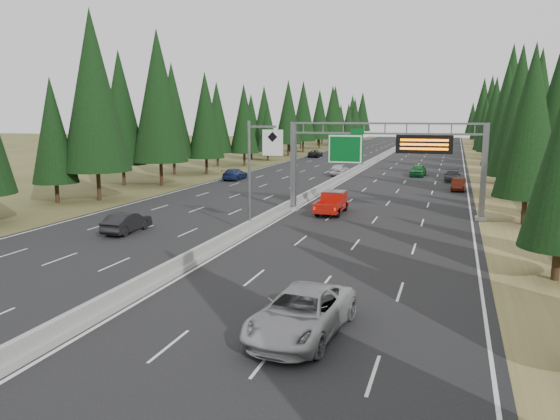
{
  "coord_description": "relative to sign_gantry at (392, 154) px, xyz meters",
  "views": [
    {
      "loc": [
        13.92,
        -11.28,
        8.46
      ],
      "look_at": [
        3.9,
        20.0,
        2.75
      ],
      "focal_mm": 35.0,
      "sensor_mm": 36.0,
      "label": 1
    }
  ],
  "objects": [
    {
      "name": "car_ahead_dkgrey",
      "position": [
        4.87,
        26.8,
        -4.48
      ],
      "size": [
        2.17,
        4.95,
        1.42
      ],
      "primitive_type": "imported",
      "rotation": [
        0.0,
        0.0,
        0.04
      ],
      "color": "black",
      "rests_on": "road"
    },
    {
      "name": "car_ahead_green",
      "position": [
        0.23,
        32.01,
        -4.38
      ],
      "size": [
        2.2,
        4.85,
        1.61
      ],
      "primitive_type": "imported",
      "rotation": [
        0.0,
        0.0,
        -0.06
      ],
      "color": "#156027",
      "rests_on": "road"
    },
    {
      "name": "hov_sign_pole",
      "position": [
        -8.33,
        -9.92,
        -0.54
      ],
      "size": [
        2.8,
        0.5,
        8.0
      ],
      "color": "slate",
      "rests_on": "road"
    },
    {
      "name": "car_onc_white",
      "position": [
        -10.42,
        29.57,
        -4.37
      ],
      "size": [
        2.26,
        4.94,
        1.64
      ],
      "primitive_type": "imported",
      "rotation": [
        0.0,
        0.0,
        3.07
      ],
      "color": "silver",
      "rests_on": "road"
    },
    {
      "name": "car_onc_near",
      "position": [
        -17.38,
        -12.68,
        -4.44
      ],
      "size": [
        1.66,
        4.55,
        1.49
      ],
      "primitive_type": "imported",
      "rotation": [
        0.0,
        0.0,
        3.16
      ],
      "color": "black",
      "rests_on": "road"
    },
    {
      "name": "sign_gantry",
      "position": [
        0.0,
        0.0,
        0.0
      ],
      "size": [
        16.75,
        0.98,
        7.8
      ],
      "color": "slate",
      "rests_on": "road"
    },
    {
      "name": "tree_row_left",
      "position": [
        -30.78,
        36.89,
        3.65
      ],
      "size": [
        11.74,
        242.02,
        18.64
      ],
      "color": "black",
      "rests_on": "ground"
    },
    {
      "name": "silver_minivan",
      "position": [
        -0.3,
        -26.88,
        -4.31
      ],
      "size": [
        3.52,
        6.56,
        1.75
      ],
      "primitive_type": "imported",
      "rotation": [
        0.0,
        0.0,
        -0.1
      ],
      "color": "#A8A7AC",
      "rests_on": "road"
    },
    {
      "name": "car_onc_far",
      "position": [
        -22.01,
        61.78,
        -4.46
      ],
      "size": [
        2.89,
        5.47,
        1.47
      ],
      "primitive_type": "imported",
      "rotation": [
        0.0,
        0.0,
        3.23
      ],
      "color": "black",
      "rests_on": "road"
    },
    {
      "name": "car_onc_blue",
      "position": [
        -22.54,
        20.2,
        -4.45
      ],
      "size": [
        2.24,
        5.16,
        1.48
      ],
      "primitive_type": "imported",
      "rotation": [
        0.0,
        0.0,
        3.17
      ],
      "color": "navy",
      "rests_on": "road"
    },
    {
      "name": "red_pickup",
      "position": [
        -4.89,
        -0.14,
        -4.17
      ],
      "size": [
        2.02,
        5.67,
        1.85
      ],
      "color": "black",
      "rests_on": "road"
    },
    {
      "name": "median_barrier",
      "position": [
        -8.92,
        45.12,
        -4.85
      ],
      "size": [
        0.7,
        260.0,
        0.85
      ],
      "color": "gray",
      "rests_on": "road"
    },
    {
      "name": "shoulder_right",
      "position": [
        8.88,
        45.12,
        -5.24
      ],
      "size": [
        3.6,
        260.0,
        0.06
      ],
      "primitive_type": "cube",
      "color": "olive",
      "rests_on": "ground"
    },
    {
      "name": "tree_row_right",
      "position": [
        13.17,
        39.9,
        3.8
      ],
      "size": [
        11.56,
        241.29,
        18.93
      ],
      "color": "black",
      "rests_on": "ground"
    },
    {
      "name": "shoulder_left",
      "position": [
        -26.72,
        45.12,
        -5.24
      ],
      "size": [
        3.6,
        260.0,
        0.06
      ],
      "primitive_type": "cube",
      "color": "#43431F",
      "rests_on": "ground"
    },
    {
      "name": "car_ahead_dkred",
      "position": [
        5.58,
        18.17,
        -4.51
      ],
      "size": [
        1.69,
        4.22,
        1.37
      ],
      "primitive_type": "imported",
      "rotation": [
        0.0,
        0.0,
        -0.06
      ],
      "color": "#4D180B",
      "rests_on": "road"
    },
    {
      "name": "car_ahead_far",
      "position": [
        -2.44,
        83.66,
        -4.45
      ],
      "size": [
        1.94,
        4.43,
        1.49
      ],
      "primitive_type": "imported",
      "rotation": [
        0.0,
        0.0,
        0.04
      ],
      "color": "black",
      "rests_on": "road"
    },
    {
      "name": "road",
      "position": [
        -8.92,
        45.12,
        -5.23
      ],
      "size": [
        32.0,
        260.0,
        0.08
      ],
      "primitive_type": "cube",
      "color": "black",
      "rests_on": "ground"
    },
    {
      "name": "car_ahead_white",
      "position": [
        -0.13,
        86.1,
        -4.51
      ],
      "size": [
        2.6,
        5.04,
        1.36
      ],
      "primitive_type": "imported",
      "rotation": [
        0.0,
        0.0,
        -0.07
      ],
      "color": "silver",
      "rests_on": "road"
    }
  ]
}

